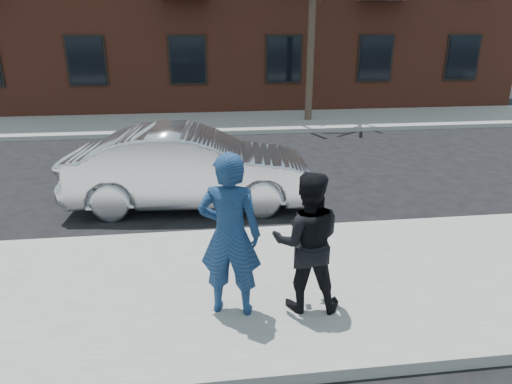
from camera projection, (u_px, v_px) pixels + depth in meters
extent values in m
plane|color=black|center=(176.00, 289.00, 6.37)|extent=(100.00, 100.00, 0.00)
cube|color=gray|center=(175.00, 294.00, 6.11)|extent=(50.00, 3.50, 0.15)
cube|color=#999691|center=(179.00, 236.00, 7.79)|extent=(50.00, 0.10, 0.15)
cube|color=gray|center=(187.00, 123.00, 16.83)|extent=(50.00, 3.50, 0.15)
cube|color=#999691|center=(186.00, 134.00, 15.15)|extent=(50.00, 0.10, 0.15)
cube|color=black|center=(284.00, 59.00, 18.13)|extent=(1.30, 0.06, 1.70)
cube|color=black|center=(463.00, 58.00, 19.03)|extent=(1.30, 0.06, 1.70)
cylinder|color=#3B2F23|center=(310.00, 61.00, 16.38)|extent=(0.26, 0.26, 4.20)
imported|color=silver|center=(191.00, 168.00, 9.11)|extent=(4.93, 1.99, 1.59)
imported|color=navy|center=(230.00, 236.00, 5.31)|extent=(0.83, 0.65, 2.03)
cube|color=black|center=(228.00, 202.00, 5.41)|extent=(0.10, 0.14, 0.08)
imported|color=black|center=(307.00, 242.00, 5.45)|extent=(0.96, 0.80, 1.76)
cube|color=black|center=(294.00, 224.00, 5.57)|extent=(0.07, 0.14, 0.06)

